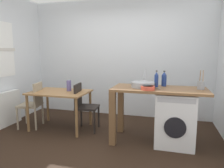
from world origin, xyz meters
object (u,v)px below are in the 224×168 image
(dining_table, at_px, (60,96))
(chair_opposite, at_px, (83,104))
(bottle_squat_brown, at_px, (164,79))
(mixing_bowl, at_px, (148,88))
(chair_person_seat, at_px, (33,102))
(utensil_crock, at_px, (201,85))
(vase, at_px, (69,86))
(bottle_tall_green, at_px, (156,80))
(washing_machine, at_px, (175,119))

(dining_table, distance_m, chair_opposite, 0.50)
(bottle_squat_brown, distance_m, mixing_bowl, 0.48)
(chair_person_seat, relative_size, bottle_squat_brown, 3.39)
(chair_opposite, relative_size, utensil_crock, 3.00)
(dining_table, xyz_separation_m, vase, (0.15, 0.10, 0.20))
(chair_person_seat, distance_m, mixing_bowl, 2.33)
(vase, bearing_deg, dining_table, -146.31)
(dining_table, xyz_separation_m, chair_person_seat, (-0.55, -0.08, -0.14))
(bottle_tall_green, relative_size, vase, 1.34)
(bottle_tall_green, relative_size, utensil_crock, 0.92)
(washing_machine, relative_size, mixing_bowl, 3.99)
(dining_table, xyz_separation_m, washing_machine, (2.15, -0.15, -0.21))
(dining_table, height_order, chair_opposite, chair_opposite)
(dining_table, distance_m, chair_person_seat, 0.57)
(chair_opposite, bearing_deg, dining_table, -91.93)
(dining_table, distance_m, utensil_crock, 2.54)
(mixing_bowl, height_order, utensil_crock, utensil_crock)
(dining_table, height_order, chair_person_seat, chair_person_seat)
(bottle_tall_green, bearing_deg, utensil_crock, -4.16)
(chair_opposite, bearing_deg, bottle_tall_green, 79.30)
(dining_table, height_order, utensil_crock, utensil_crock)
(mixing_bowl, bearing_deg, chair_opposite, 162.63)
(chair_opposite, xyz_separation_m, washing_machine, (1.67, -0.19, -0.08))
(bottle_squat_brown, xyz_separation_m, mixing_bowl, (-0.23, -0.41, -0.09))
(bottle_squat_brown, relative_size, utensil_crock, 0.89)
(bottle_squat_brown, bearing_deg, chair_person_seat, -176.59)
(chair_opposite, height_order, utensil_crock, utensil_crock)
(bottle_tall_green, xyz_separation_m, bottle_squat_brown, (0.12, 0.11, -0.00))
(chair_person_seat, relative_size, mixing_bowl, 4.18)
(dining_table, relative_size, washing_machine, 1.28)
(washing_machine, bearing_deg, vase, 172.82)
(washing_machine, relative_size, bottle_tall_green, 3.12)
(washing_machine, bearing_deg, chair_opposite, 173.42)
(vase, bearing_deg, washing_machine, -7.18)
(dining_table, relative_size, vase, 5.33)
(mixing_bowl, bearing_deg, dining_table, 168.55)
(utensil_crock, bearing_deg, bottle_squat_brown, 163.69)
(mixing_bowl, bearing_deg, chair_person_seat, 173.34)
(utensil_crock, bearing_deg, mixing_bowl, -162.48)
(chair_person_seat, distance_m, bottle_tall_green, 2.44)
(bottle_squat_brown, height_order, utensil_crock, utensil_crock)
(dining_table, distance_m, mixing_bowl, 1.79)
(bottle_tall_green, height_order, mixing_bowl, bottle_tall_green)
(bottle_tall_green, height_order, utensil_crock, utensil_crock)
(washing_machine, bearing_deg, dining_table, 175.96)
(bottle_squat_brown, relative_size, mixing_bowl, 1.23)
(bottle_tall_green, relative_size, mixing_bowl, 1.28)
(dining_table, distance_m, bottle_squat_brown, 2.00)
(bottle_tall_green, bearing_deg, washing_machine, -17.86)
(washing_machine, relative_size, utensil_crock, 2.87)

